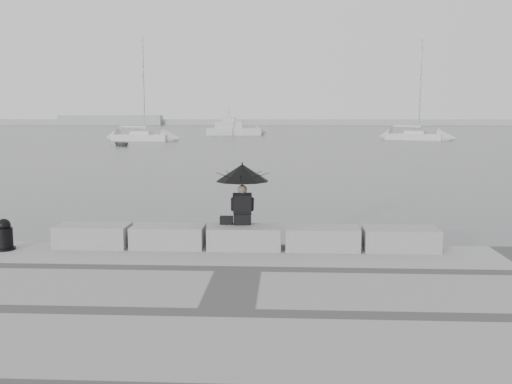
# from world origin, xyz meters

# --- Properties ---
(ground) EXTENTS (360.00, 360.00, 0.00)m
(ground) POSITION_xyz_m (0.00, 0.00, 0.00)
(ground) COLOR #4F5254
(ground) RESTS_ON ground
(stone_block_far_left) EXTENTS (1.60, 0.80, 0.50)m
(stone_block_far_left) POSITION_xyz_m (-3.40, -0.45, 0.75)
(stone_block_far_left) COLOR gray
(stone_block_far_left) RESTS_ON promenade
(stone_block_left) EXTENTS (1.60, 0.80, 0.50)m
(stone_block_left) POSITION_xyz_m (-1.70, -0.45, 0.75)
(stone_block_left) COLOR gray
(stone_block_left) RESTS_ON promenade
(stone_block_centre) EXTENTS (1.60, 0.80, 0.50)m
(stone_block_centre) POSITION_xyz_m (0.00, -0.45, 0.75)
(stone_block_centre) COLOR gray
(stone_block_centre) RESTS_ON promenade
(stone_block_right) EXTENTS (1.60, 0.80, 0.50)m
(stone_block_right) POSITION_xyz_m (1.70, -0.45, 0.75)
(stone_block_right) COLOR gray
(stone_block_right) RESTS_ON promenade
(stone_block_far_right) EXTENTS (1.60, 0.80, 0.50)m
(stone_block_far_right) POSITION_xyz_m (3.40, -0.45, 0.75)
(stone_block_far_right) COLOR gray
(stone_block_far_right) RESTS_ON promenade
(seated_person) EXTENTS (1.21, 1.21, 1.39)m
(seated_person) POSITION_xyz_m (-0.07, -0.18, 2.01)
(seated_person) COLOR black
(seated_person) RESTS_ON stone_block_centre
(bag) EXTENTS (0.29, 0.16, 0.18)m
(bag) POSITION_xyz_m (-0.43, -0.23, 1.09)
(bag) COLOR black
(bag) RESTS_ON stone_block_centre
(mooring_bollard) EXTENTS (0.44, 0.44, 0.70)m
(mooring_bollard) POSITION_xyz_m (-5.23, -0.86, 0.80)
(mooring_bollard) COLOR black
(mooring_bollard) RESTS_ON promenade
(distant_landmass) EXTENTS (180.00, 8.00, 2.80)m
(distant_landmass) POSITION_xyz_m (-8.14, 154.51, 0.90)
(distant_landmass) COLOR #9C9EA1
(distant_landmass) RESTS_ON ground
(sailboat_left) EXTENTS (7.53, 3.58, 12.90)m
(sailboat_left) POSITION_xyz_m (-17.19, 58.32, 0.53)
(sailboat_left) COLOR #BABABD
(sailboat_left) RESTS_ON ground
(sailboat_right) EXTENTS (7.47, 5.43, 12.90)m
(sailboat_right) POSITION_xyz_m (17.65, 62.14, 0.53)
(sailboat_right) COLOR #BABABD
(sailboat_right) RESTS_ON ground
(motor_cruiser) EXTENTS (8.57, 2.97, 4.50)m
(motor_cruiser) POSITION_xyz_m (-7.17, 77.28, 0.89)
(motor_cruiser) COLOR #BABABD
(motor_cruiser) RESTS_ON ground
(dinghy) EXTENTS (3.23, 2.67, 0.51)m
(dinghy) POSITION_xyz_m (-16.46, 47.01, 0.25)
(dinghy) COLOR gray
(dinghy) RESTS_ON ground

